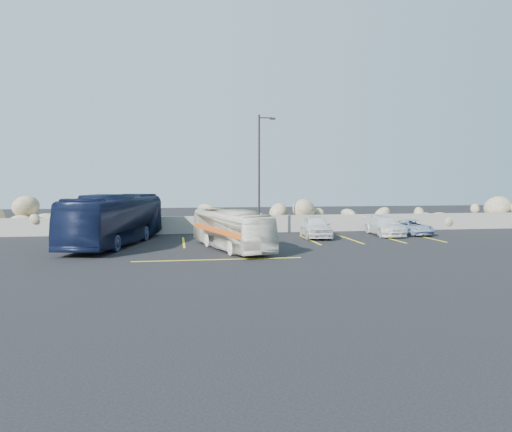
{
  "coord_description": "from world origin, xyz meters",
  "views": [
    {
      "loc": [
        -2.92,
        -22.98,
        3.74
      ],
      "look_at": [
        1.41,
        4.0,
        1.76
      ],
      "focal_mm": 35.0,
      "sensor_mm": 36.0,
      "label": 1
    }
  ],
  "objects": [
    {
      "name": "tour_coach",
      "position": [
        -6.4,
        6.44,
        1.46
      ],
      "size": [
        5.01,
        10.79,
        2.93
      ],
      "primitive_type": "imported",
      "rotation": [
        0.0,
        0.0,
        -0.25
      ],
      "color": "black",
      "rests_on": "ground"
    },
    {
      "name": "car_c",
      "position": [
        10.99,
        8.74,
        0.62
      ],
      "size": [
        1.94,
        4.36,
        1.24
      ],
      "primitive_type": "imported",
      "rotation": [
        0.0,
        0.0,
        -0.05
      ],
      "color": "silver",
      "rests_on": "ground"
    },
    {
      "name": "car_d",
      "position": [
        13.09,
        8.89,
        0.5
      ],
      "size": [
        1.85,
        3.69,
        1.0
      ],
      "primitive_type": "imported",
      "rotation": [
        0.0,
        0.0,
        0.05
      ],
      "color": "#889FC1",
      "rests_on": "ground"
    },
    {
      "name": "parking_lines",
      "position": [
        4.64,
        5.57,
        0.01
      ],
      "size": [
        18.16,
        9.36,
        0.01
      ],
      "color": "yellow",
      "rests_on": "ground"
    },
    {
      "name": "lamppost",
      "position": [
        2.56,
        9.5,
        4.3
      ],
      "size": [
        1.14,
        0.18,
        8.0
      ],
      "color": "#2C2927",
      "rests_on": "ground"
    },
    {
      "name": "car_a",
      "position": [
        6.01,
        8.19,
        0.72
      ],
      "size": [
        2.11,
        4.35,
        1.43
      ],
      "primitive_type": "imported",
      "rotation": [
        0.0,
        0.0,
        -0.1
      ],
      "color": "silver",
      "rests_on": "ground"
    },
    {
      "name": "riprap_pile",
      "position": [
        0.0,
        13.2,
        1.3
      ],
      "size": [
        54.0,
        2.8,
        2.6
      ],
      "primitive_type": null,
      "color": "#90795E",
      "rests_on": "ground"
    },
    {
      "name": "seawall",
      "position": [
        0.0,
        12.0,
        0.6
      ],
      "size": [
        60.0,
        0.4,
        1.2
      ],
      "primitive_type": "cube",
      "color": "gray",
      "rests_on": "ground"
    },
    {
      "name": "ground",
      "position": [
        0.0,
        0.0,
        0.0
      ],
      "size": [
        90.0,
        90.0,
        0.0
      ],
      "primitive_type": "plane",
      "color": "black",
      "rests_on": "ground"
    },
    {
      "name": "vintage_bus",
      "position": [
        -0.01,
        3.56,
        1.08
      ],
      "size": [
        3.79,
        7.95,
        2.16
      ],
      "primitive_type": "imported",
      "rotation": [
        0.0,
        0.0,
        0.27
      ],
      "color": "silver",
      "rests_on": "ground"
    }
  ]
}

